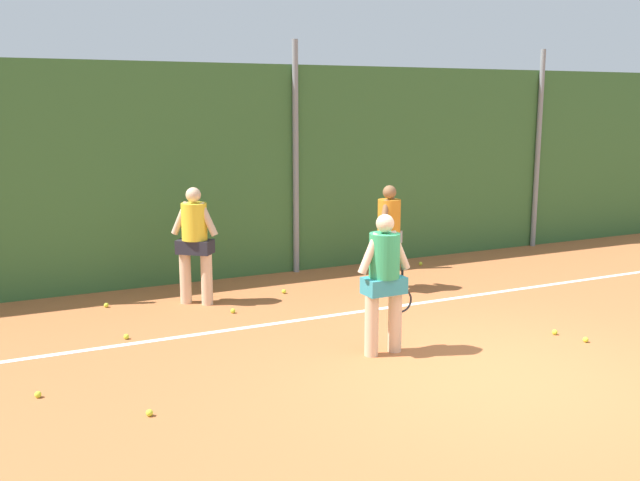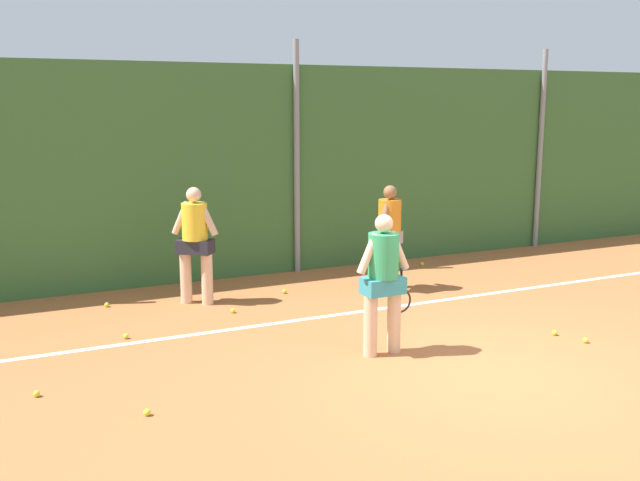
{
  "view_description": "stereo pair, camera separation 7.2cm",
  "coord_description": "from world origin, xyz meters",
  "px_view_note": "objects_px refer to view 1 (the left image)",
  "views": [
    {
      "loc": [
        -4.87,
        -5.81,
        2.86
      ],
      "look_at": [
        -0.69,
        2.86,
        1.01
      ],
      "focal_mm": 40.55,
      "sensor_mm": 36.0,
      "label": 1
    },
    {
      "loc": [
        -4.8,
        -5.84,
        2.86
      ],
      "look_at": [
        -0.69,
        2.86,
        1.01
      ],
      "focal_mm": 40.55,
      "sensor_mm": 36.0,
      "label": 2
    }
  ],
  "objects_px": {
    "player_backcourt_far": "(195,239)",
    "tennis_ball_8": "(38,395)",
    "tennis_ball_1": "(421,264)",
    "tennis_ball_6": "(555,332)",
    "tennis_ball_9": "(106,305)",
    "tennis_ball_10": "(586,340)",
    "tennis_ball_4": "(233,311)",
    "tennis_ball_5": "(149,413)",
    "player_midcourt": "(389,232)",
    "tennis_ball_3": "(284,291)",
    "player_foreground_near": "(384,277)",
    "tennis_ball_0": "(126,337)"
  },
  "relations": [
    {
      "from": "player_foreground_near",
      "to": "tennis_ball_4",
      "type": "height_order",
      "value": "player_foreground_near"
    },
    {
      "from": "player_midcourt",
      "to": "tennis_ball_1",
      "type": "xyz_separation_m",
      "value": [
        1.4,
        1.2,
        -0.88
      ]
    },
    {
      "from": "tennis_ball_10",
      "to": "tennis_ball_8",
      "type": "bearing_deg",
      "value": 169.84
    },
    {
      "from": "player_backcourt_far",
      "to": "tennis_ball_6",
      "type": "distance_m",
      "value": 5.01
    },
    {
      "from": "tennis_ball_9",
      "to": "player_midcourt",
      "type": "bearing_deg",
      "value": -12.13
    },
    {
      "from": "tennis_ball_8",
      "to": "tennis_ball_4",
      "type": "bearing_deg",
      "value": 35.73
    },
    {
      "from": "player_backcourt_far",
      "to": "tennis_ball_8",
      "type": "distance_m",
      "value": 3.64
    },
    {
      "from": "player_backcourt_far",
      "to": "tennis_ball_8",
      "type": "relative_size",
      "value": 25.56
    },
    {
      "from": "player_midcourt",
      "to": "tennis_ball_8",
      "type": "distance_m",
      "value": 5.72
    },
    {
      "from": "tennis_ball_0",
      "to": "tennis_ball_4",
      "type": "relative_size",
      "value": 1.0
    },
    {
      "from": "tennis_ball_6",
      "to": "tennis_ball_9",
      "type": "distance_m",
      "value": 6.09
    },
    {
      "from": "tennis_ball_1",
      "to": "tennis_ball_5",
      "type": "distance_m",
      "value": 7.13
    },
    {
      "from": "tennis_ball_0",
      "to": "tennis_ball_10",
      "type": "bearing_deg",
      "value": -26.88
    },
    {
      "from": "player_foreground_near",
      "to": "tennis_ball_4",
      "type": "relative_size",
      "value": 24.69
    },
    {
      "from": "player_foreground_near",
      "to": "player_backcourt_far",
      "type": "xyz_separation_m",
      "value": [
        -1.35,
        2.98,
        0.04
      ]
    },
    {
      "from": "player_foreground_near",
      "to": "tennis_ball_4",
      "type": "bearing_deg",
      "value": 112.59
    },
    {
      "from": "player_backcourt_far",
      "to": "tennis_ball_4",
      "type": "bearing_deg",
      "value": 153.6
    },
    {
      "from": "tennis_ball_3",
      "to": "tennis_ball_8",
      "type": "height_order",
      "value": "same"
    },
    {
      "from": "player_foreground_near",
      "to": "tennis_ball_6",
      "type": "bearing_deg",
      "value": -10.67
    },
    {
      "from": "tennis_ball_10",
      "to": "player_backcourt_far",
      "type": "bearing_deg",
      "value": 135.37
    },
    {
      "from": "tennis_ball_8",
      "to": "tennis_ball_9",
      "type": "relative_size",
      "value": 1.0
    },
    {
      "from": "tennis_ball_5",
      "to": "tennis_ball_8",
      "type": "bearing_deg",
      "value": 134.69
    },
    {
      "from": "tennis_ball_1",
      "to": "tennis_ball_9",
      "type": "distance_m",
      "value": 5.52
    },
    {
      "from": "player_midcourt",
      "to": "tennis_ball_3",
      "type": "distance_m",
      "value": 1.84
    },
    {
      "from": "tennis_ball_0",
      "to": "tennis_ball_4",
      "type": "height_order",
      "value": "same"
    },
    {
      "from": "tennis_ball_5",
      "to": "tennis_ball_8",
      "type": "height_order",
      "value": "same"
    },
    {
      "from": "player_backcourt_far",
      "to": "tennis_ball_4",
      "type": "relative_size",
      "value": 25.56
    },
    {
      "from": "tennis_ball_1",
      "to": "tennis_ball_10",
      "type": "height_order",
      "value": "same"
    },
    {
      "from": "tennis_ball_9",
      "to": "tennis_ball_10",
      "type": "relative_size",
      "value": 1.0
    },
    {
      "from": "tennis_ball_3",
      "to": "tennis_ball_10",
      "type": "xyz_separation_m",
      "value": [
        2.41,
        -3.68,
        0.0
      ]
    },
    {
      "from": "player_foreground_near",
      "to": "tennis_ball_4",
      "type": "distance_m",
      "value": 2.66
    },
    {
      "from": "player_midcourt",
      "to": "tennis_ball_5",
      "type": "relative_size",
      "value": 24.64
    },
    {
      "from": "tennis_ball_4",
      "to": "tennis_ball_9",
      "type": "relative_size",
      "value": 1.0
    },
    {
      "from": "tennis_ball_1",
      "to": "tennis_ball_3",
      "type": "xyz_separation_m",
      "value": [
        -2.94,
        -0.71,
        0.0
      ]
    },
    {
      "from": "tennis_ball_6",
      "to": "tennis_ball_4",
      "type": "bearing_deg",
      "value": 141.53
    },
    {
      "from": "tennis_ball_3",
      "to": "player_backcourt_far",
      "type": "bearing_deg",
      "value": 178.48
    },
    {
      "from": "tennis_ball_1",
      "to": "tennis_ball_10",
      "type": "relative_size",
      "value": 1.0
    },
    {
      "from": "tennis_ball_8",
      "to": "tennis_ball_9",
      "type": "distance_m",
      "value": 3.19
    },
    {
      "from": "player_midcourt",
      "to": "tennis_ball_10",
      "type": "relative_size",
      "value": 24.64
    },
    {
      "from": "tennis_ball_6",
      "to": "tennis_ball_10",
      "type": "height_order",
      "value": "same"
    },
    {
      "from": "player_midcourt",
      "to": "tennis_ball_6",
      "type": "height_order",
      "value": "player_midcourt"
    },
    {
      "from": "tennis_ball_3",
      "to": "tennis_ball_6",
      "type": "bearing_deg",
      "value": -55.28
    },
    {
      "from": "tennis_ball_1",
      "to": "tennis_ball_4",
      "type": "xyz_separation_m",
      "value": [
        -3.98,
        -1.37,
        0.0
      ]
    },
    {
      "from": "tennis_ball_0",
      "to": "tennis_ball_1",
      "type": "height_order",
      "value": "same"
    },
    {
      "from": "tennis_ball_6",
      "to": "player_foreground_near",
      "type": "bearing_deg",
      "value": 171.24
    },
    {
      "from": "tennis_ball_9",
      "to": "tennis_ball_10",
      "type": "distance_m",
      "value": 6.43
    },
    {
      "from": "tennis_ball_1",
      "to": "tennis_ball_6",
      "type": "distance_m",
      "value": 4.06
    },
    {
      "from": "tennis_ball_8",
      "to": "tennis_ball_10",
      "type": "height_order",
      "value": "same"
    },
    {
      "from": "player_midcourt",
      "to": "tennis_ball_8",
      "type": "bearing_deg",
      "value": -17.38
    },
    {
      "from": "tennis_ball_8",
      "to": "tennis_ball_3",
      "type": "bearing_deg",
      "value": 34.78
    }
  ]
}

